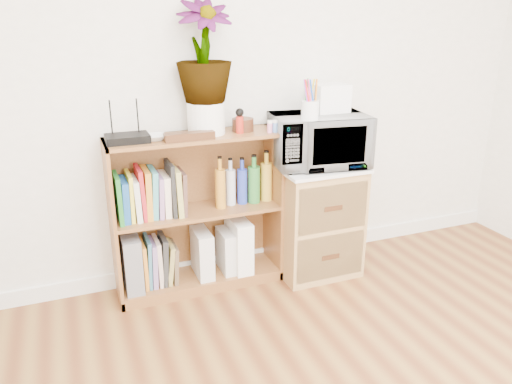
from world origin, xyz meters
TOP-DOWN VIEW (x-y plane):
  - skirting_board at (0.00, 2.24)m, footprint 4.00×0.02m
  - bookshelf at (-0.35, 2.10)m, footprint 1.00×0.30m
  - wicker_unit at (0.40, 2.02)m, footprint 0.50×0.45m
  - microwave at (0.40, 2.02)m, footprint 0.61×0.45m
  - pen_cup at (0.27, 1.90)m, footprint 0.10×0.10m
  - small_appliance at (0.50, 2.08)m, footprint 0.21×0.18m
  - router at (-0.72, 2.08)m, footprint 0.23×0.15m
  - white_bowl at (-0.58, 2.07)m, footprint 0.13×0.13m
  - plant_pot at (-0.27, 2.12)m, footprint 0.21×0.21m
  - potted_plant at (-0.27, 2.12)m, footprint 0.31×0.31m
  - trinket_box at (-0.40, 2.00)m, footprint 0.27×0.07m
  - kokeshi_doll at (-0.09, 2.06)m, footprint 0.04×0.04m
  - wooden_bowl at (-0.05, 2.11)m, footprint 0.13×0.13m
  - paint_jars at (0.11, 2.01)m, footprint 0.11×0.04m
  - file_box at (-0.76, 2.10)m, footprint 0.10×0.27m
  - magazine_holder_left at (-0.33, 2.09)m, footprint 0.09×0.23m
  - magazine_holder_mid at (-0.18, 2.09)m, footprint 0.08×0.21m
  - magazine_holder_right at (-0.10, 2.09)m, footprint 0.11×0.27m
  - cookbooks at (-0.62, 2.10)m, footprint 0.39×0.20m
  - liquor_bottles at (-0.01, 2.10)m, footprint 0.45×0.07m
  - lower_books at (-0.60, 2.10)m, footprint 0.21×0.19m

SIDE VIEW (x-z plane):
  - skirting_board at x=0.00m, z-range 0.00..0.10m
  - magazine_holder_mid at x=-0.18m, z-range 0.07..0.33m
  - lower_books at x=-0.60m, z-range 0.06..0.35m
  - magazine_holder_left at x=-0.33m, z-range 0.07..0.36m
  - magazine_holder_right at x=-0.10m, z-range 0.07..0.40m
  - file_box at x=-0.76m, z-range 0.07..0.40m
  - wicker_unit at x=0.40m, z-range 0.00..0.70m
  - bookshelf at x=-0.35m, z-range 0.00..0.95m
  - cookbooks at x=-0.62m, z-range 0.48..0.79m
  - liquor_bottles at x=-0.01m, z-range 0.49..0.80m
  - microwave at x=0.40m, z-range 0.72..1.03m
  - white_bowl at x=-0.58m, z-range 0.95..0.98m
  - router at x=-0.72m, z-range 0.95..0.99m
  - trinket_box at x=-0.40m, z-range 0.95..0.99m
  - paint_jars at x=0.11m, z-range 0.95..1.00m
  - wooden_bowl at x=-0.05m, z-range 0.95..1.02m
  - kokeshi_doll at x=-0.09m, z-range 0.95..1.05m
  - plant_pot at x=-0.27m, z-range 0.95..1.13m
  - pen_cup at x=0.27m, z-range 1.03..1.14m
  - small_appliance at x=0.50m, z-range 1.03..1.20m
  - potted_plant at x=-0.27m, z-range 1.13..1.68m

